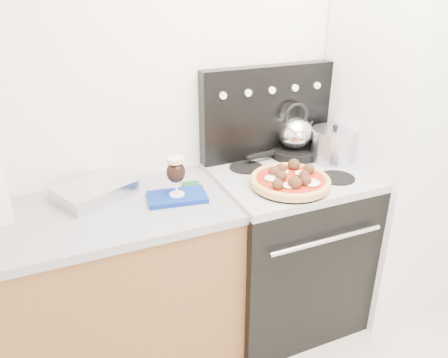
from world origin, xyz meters
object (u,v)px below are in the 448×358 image
base_cabinet (82,302)px  skillet (294,152)px  fridge (399,150)px  pizza_pan (290,185)px  pizza (290,179)px  beer_glass (176,176)px  stock_pot (333,146)px  tea_kettle (295,130)px  stove_body (285,250)px  oven_mitt (177,197)px

base_cabinet → skillet: size_ratio=5.63×
fridge → skillet: bearing=158.9°
pizza_pan → pizza: bearing=0.0°
beer_glass → stock_pot: 0.92m
pizza_pan → stock_pot: size_ratio=1.60×
pizza_pan → tea_kettle: bearing=55.9°
beer_glass → pizza: 0.55m
stove_body → skillet: skillet is taller
fridge → stock_pot: size_ratio=8.17×
tea_kettle → stock_pot: size_ratio=0.94×
stove_body → pizza: pizza is taller
fridge → pizza: (-0.79, -0.11, 0.01)m
oven_mitt → skillet: size_ratio=1.05×
pizza → stove_body: bearing=57.8°
base_cabinet → skillet: skillet is taller
tea_kettle → oven_mitt: bearing=-152.2°
fridge → stove_body: bearing=178.0°
pizza → pizza_pan: bearing=0.0°
base_cabinet → stock_pot: 1.52m
beer_glass → pizza: (0.53, -0.13, -0.06)m
oven_mitt → beer_glass: beer_glass is taller
pizza_pan → skillet: 0.40m
stove_body → tea_kettle: size_ratio=4.04×
oven_mitt → skillet: 0.78m
pizza_pan → beer_glass: bearing=166.7°
stove_body → skillet: size_ratio=3.41×
stock_pot → pizza: bearing=-153.4°
base_cabinet → stove_body: size_ratio=1.65×
pizza_pan → skillet: skillet is taller
oven_mitt → fridge: bearing=-0.6°
oven_mitt → skillet: (0.75, 0.20, 0.03)m
oven_mitt → pizza_pan: bearing=-13.3°
fridge → beer_glass: size_ratio=9.98×
pizza → tea_kettle: tea_kettle is taller
base_cabinet → stock_pot: stock_pot is taller
base_cabinet → beer_glass: 0.77m
skillet → oven_mitt: bearing=-164.8°
pizza → skillet: bearing=55.9°
pizza → tea_kettle: 0.41m
fridge → beer_glass: fridge is taller
pizza → skillet: pizza is taller
beer_glass → base_cabinet: bearing=175.7°
stove_body → beer_glass: 0.85m
tea_kettle → beer_glass: bearing=-152.2°
stove_body → base_cabinet: bearing=178.7°
stove_body → pizza: bearing=-122.2°
stove_body → beer_glass: (-0.62, -0.01, 0.58)m
tea_kettle → stock_pot: tea_kettle is taller
beer_glass → pizza_pan: 0.55m
fridge → stock_pot: 0.41m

